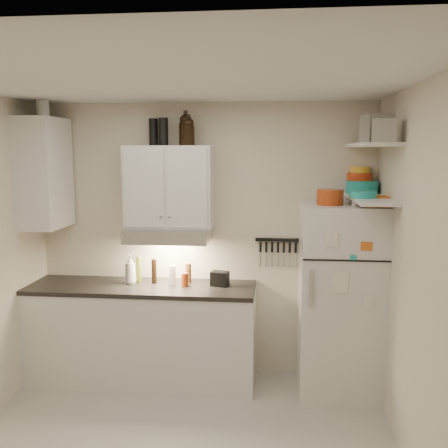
# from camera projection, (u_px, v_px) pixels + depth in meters

# --- Properties ---
(ceiling) EXTENTS (3.20, 3.00, 0.02)m
(ceiling) POSITION_uv_depth(u_px,v_px,m) (170.00, 77.00, 3.13)
(ceiling) COLOR white
(ceiling) RESTS_ON ground
(back_wall) EXTENTS (3.20, 0.02, 2.60)m
(back_wall) POSITION_uv_depth(u_px,v_px,m) (205.00, 240.00, 4.81)
(back_wall) COLOR beige
(back_wall) RESTS_ON ground
(right_wall) EXTENTS (0.02, 3.00, 2.60)m
(right_wall) POSITION_uv_depth(u_px,v_px,m) (423.00, 287.00, 3.16)
(right_wall) COLOR beige
(right_wall) RESTS_ON ground
(base_cabinet) EXTENTS (2.10, 0.60, 0.88)m
(base_cabinet) POSITION_uv_depth(u_px,v_px,m) (143.00, 335.00, 4.68)
(base_cabinet) COLOR white
(base_cabinet) RESTS_ON floor
(countertop) EXTENTS (2.10, 0.62, 0.04)m
(countertop) POSITION_uv_depth(u_px,v_px,m) (141.00, 287.00, 4.61)
(countertop) COLOR black
(countertop) RESTS_ON base_cabinet
(upper_cabinet) EXTENTS (0.80, 0.33, 0.75)m
(upper_cabinet) POSITION_uv_depth(u_px,v_px,m) (169.00, 187.00, 4.59)
(upper_cabinet) COLOR white
(upper_cabinet) RESTS_ON back_wall
(side_cabinet) EXTENTS (0.33, 0.55, 1.00)m
(side_cabinet) POSITION_uv_depth(u_px,v_px,m) (44.00, 173.00, 4.55)
(side_cabinet) COLOR white
(side_cabinet) RESTS_ON left_wall
(range_hood) EXTENTS (0.76, 0.46, 0.12)m
(range_hood) POSITION_uv_depth(u_px,v_px,m) (169.00, 235.00, 4.59)
(range_hood) COLOR silver
(range_hood) RESTS_ON back_wall
(fridge) EXTENTS (0.70, 0.68, 1.70)m
(fridge) POSITION_uv_depth(u_px,v_px,m) (339.00, 300.00, 4.40)
(fridge) COLOR silver
(fridge) RESTS_ON floor
(shelf_hi) EXTENTS (0.30, 0.95, 0.03)m
(shelf_hi) POSITION_uv_depth(u_px,v_px,m) (372.00, 145.00, 4.05)
(shelf_hi) COLOR white
(shelf_hi) RESTS_ON right_wall
(shelf_lo) EXTENTS (0.30, 0.95, 0.03)m
(shelf_lo) POSITION_uv_depth(u_px,v_px,m) (370.00, 199.00, 4.12)
(shelf_lo) COLOR white
(shelf_lo) RESTS_ON right_wall
(knife_strip) EXTENTS (0.42, 0.02, 0.03)m
(knife_strip) POSITION_uv_depth(u_px,v_px,m) (278.00, 240.00, 4.71)
(knife_strip) COLOR black
(knife_strip) RESTS_ON back_wall
(dutch_oven) EXTENTS (0.27, 0.27, 0.13)m
(dutch_oven) POSITION_uv_depth(u_px,v_px,m) (330.00, 197.00, 4.22)
(dutch_oven) COLOR #A63913
(dutch_oven) RESTS_ON fridge
(book_stack) EXTENTS (0.23, 0.27, 0.08)m
(book_stack) POSITION_uv_depth(u_px,v_px,m) (377.00, 201.00, 4.12)
(book_stack) COLOR orange
(book_stack) RESTS_ON fridge
(spice_jar) EXTENTS (0.06, 0.06, 0.09)m
(spice_jar) POSITION_uv_depth(u_px,v_px,m) (355.00, 200.00, 4.17)
(spice_jar) COLOR silver
(spice_jar) RESTS_ON fridge
(stock_pot) EXTENTS (0.29, 0.29, 0.18)m
(stock_pot) POSITION_uv_depth(u_px,v_px,m) (374.00, 133.00, 4.25)
(stock_pot) COLOR silver
(stock_pot) RESTS_ON shelf_hi
(tin_a) EXTENTS (0.27, 0.25, 0.23)m
(tin_a) POSITION_uv_depth(u_px,v_px,m) (378.00, 129.00, 4.01)
(tin_a) COLOR #AAAAAD
(tin_a) RESTS_ON shelf_hi
(tin_b) EXTENTS (0.19, 0.19, 0.17)m
(tin_b) POSITION_uv_depth(u_px,v_px,m) (384.00, 131.00, 3.65)
(tin_b) COLOR #AAAAAD
(tin_b) RESTS_ON shelf_hi
(bowl_teal) EXTENTS (0.28, 0.28, 0.11)m
(bowl_teal) POSITION_uv_depth(u_px,v_px,m) (362.00, 187.00, 4.45)
(bowl_teal) COLOR teal
(bowl_teal) RESTS_ON shelf_lo
(bowl_orange) EXTENTS (0.23, 0.23, 0.07)m
(bowl_orange) POSITION_uv_depth(u_px,v_px,m) (360.00, 177.00, 4.51)
(bowl_orange) COLOR red
(bowl_orange) RESTS_ON bowl_teal
(bowl_yellow) EXTENTS (0.18, 0.18, 0.06)m
(bowl_yellow) POSITION_uv_depth(u_px,v_px,m) (360.00, 170.00, 4.50)
(bowl_yellow) COLOR yellow
(bowl_yellow) RESTS_ON bowl_orange
(plates) EXTENTS (0.22, 0.22, 0.05)m
(plates) POSITION_uv_depth(u_px,v_px,m) (363.00, 194.00, 4.05)
(plates) COLOR teal
(plates) RESTS_ON shelf_lo
(growler_a) EXTENTS (0.13, 0.13, 0.29)m
(growler_a) POSITION_uv_depth(u_px,v_px,m) (186.00, 129.00, 4.54)
(growler_a) COLOR black
(growler_a) RESTS_ON upper_cabinet
(growler_b) EXTENTS (0.11, 0.11, 0.25)m
(growler_b) POSITION_uv_depth(u_px,v_px,m) (189.00, 131.00, 4.44)
(growler_b) COLOR black
(growler_b) RESTS_ON upper_cabinet
(thermos_a) EXTENTS (0.10, 0.10, 0.25)m
(thermos_a) POSITION_uv_depth(u_px,v_px,m) (163.00, 132.00, 4.53)
(thermos_a) COLOR black
(thermos_a) RESTS_ON upper_cabinet
(thermos_b) EXTENTS (0.11, 0.11, 0.25)m
(thermos_b) POSITION_uv_depth(u_px,v_px,m) (154.00, 132.00, 4.60)
(thermos_b) COLOR black
(thermos_b) RESTS_ON upper_cabinet
(side_jar) EXTENTS (0.14, 0.14, 0.15)m
(side_jar) POSITION_uv_depth(u_px,v_px,m) (43.00, 109.00, 4.44)
(side_jar) COLOR silver
(side_jar) RESTS_ON side_cabinet
(soap_bottle) EXTENTS (0.16, 0.16, 0.31)m
(soap_bottle) POSITION_uv_depth(u_px,v_px,m) (130.00, 268.00, 4.65)
(soap_bottle) COLOR white
(soap_bottle) RESTS_ON countertop
(pepper_mill) EXTENTS (0.07, 0.07, 0.19)m
(pepper_mill) POSITION_uv_depth(u_px,v_px,m) (188.00, 273.00, 4.69)
(pepper_mill) COLOR brown
(pepper_mill) RESTS_ON countertop
(oil_bottle) EXTENTS (0.05, 0.05, 0.25)m
(oil_bottle) POSITION_uv_depth(u_px,v_px,m) (139.00, 270.00, 4.70)
(oil_bottle) COLOR olive
(oil_bottle) RESTS_ON countertop
(vinegar_bottle) EXTENTS (0.06, 0.06, 0.23)m
(vinegar_bottle) POSITION_uv_depth(u_px,v_px,m) (154.00, 271.00, 4.67)
(vinegar_bottle) COLOR black
(vinegar_bottle) RESTS_ON countertop
(clear_bottle) EXTENTS (0.07, 0.07, 0.18)m
(clear_bottle) POSITION_uv_depth(u_px,v_px,m) (173.00, 275.00, 4.62)
(clear_bottle) COLOR silver
(clear_bottle) RESTS_ON countertop
(red_jar) EXTENTS (0.08, 0.08, 0.13)m
(red_jar) POSITION_uv_depth(u_px,v_px,m) (185.00, 280.00, 4.57)
(red_jar) COLOR #A63913
(red_jar) RESTS_ON countertop
(caddy) EXTENTS (0.18, 0.15, 0.13)m
(caddy) POSITION_uv_depth(u_px,v_px,m) (220.00, 279.00, 4.59)
(caddy) COLOR black
(caddy) RESTS_ON countertop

